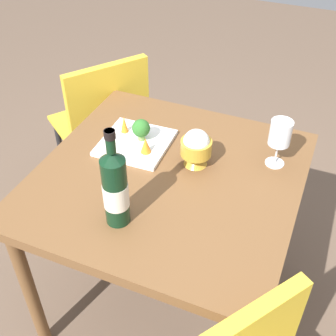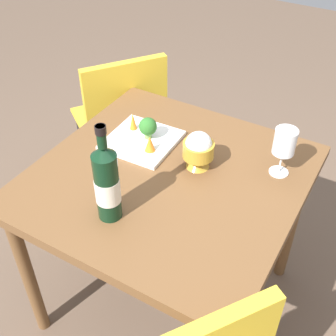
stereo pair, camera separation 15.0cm
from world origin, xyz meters
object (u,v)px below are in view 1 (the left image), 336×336
at_px(serving_plate, 135,143).
at_px(wine_glass, 280,134).
at_px(rice_bowl, 196,147).
at_px(chair_by_wall, 105,119).
at_px(carrot_garnish_left, 124,124).
at_px(broccoli_floret, 141,129).
at_px(carrot_garnish_right, 146,145).
at_px(wine_bottle, 115,188).

bearing_deg(serving_plate, wine_glass, 10.12).
height_order(wine_glass, rice_bowl, wine_glass).
height_order(chair_by_wall, rice_bowl, rice_bowl).
xyz_separation_m(serving_plate, carrot_garnish_left, (-0.07, 0.04, 0.04)).
xyz_separation_m(rice_bowl, serving_plate, (-0.25, 0.02, -0.07)).
xyz_separation_m(broccoli_floret, carrot_garnish_left, (-0.08, 0.02, -0.02)).
xyz_separation_m(serving_plate, carrot_garnish_right, (0.07, -0.04, 0.04)).
height_order(wine_bottle, carrot_garnish_right, wine_bottle).
relative_size(wine_glass, broccoli_floret, 2.09).
relative_size(chair_by_wall, carrot_garnish_right, 14.29).
bearing_deg(wine_bottle, chair_by_wall, 123.20).
distance_m(serving_plate, carrot_garnish_right, 0.09).
height_order(chair_by_wall, carrot_garnish_left, chair_by_wall).
distance_m(wine_bottle, wine_glass, 0.60).
bearing_deg(chair_by_wall, serving_plate, -99.75).
height_order(wine_glass, carrot_garnish_left, wine_glass).
bearing_deg(wine_glass, carrot_garnish_right, -162.99).
xyz_separation_m(carrot_garnish_left, carrot_garnish_right, (0.13, -0.09, -0.00)).
height_order(broccoli_floret, carrot_garnish_right, broccoli_floret).
bearing_deg(wine_glass, broccoli_floret, -171.58).
xyz_separation_m(rice_bowl, broccoli_floret, (-0.23, 0.04, -0.01)).
distance_m(wine_bottle, serving_plate, 0.41).
xyz_separation_m(wine_bottle, wine_glass, (0.39, 0.46, -0.00)).
bearing_deg(carrot_garnish_right, carrot_garnish_left, 146.82).
distance_m(chair_by_wall, wine_glass, 0.97).
relative_size(wine_bottle, broccoli_floret, 3.91).
xyz_separation_m(chair_by_wall, wine_bottle, (0.48, -0.73, 0.33)).
height_order(carrot_garnish_left, carrot_garnish_right, carrot_garnish_left).
xyz_separation_m(chair_by_wall, broccoli_floret, (0.37, -0.34, 0.26)).
xyz_separation_m(chair_by_wall, carrot_garnish_left, (0.29, -0.32, 0.25)).
bearing_deg(rice_bowl, carrot_garnish_left, 169.04).
height_order(chair_by_wall, broccoli_floret, chair_by_wall).
bearing_deg(carrot_garnish_left, broccoli_floret, -14.85).
bearing_deg(wine_bottle, rice_bowl, 70.41).
height_order(chair_by_wall, serving_plate, chair_by_wall).
xyz_separation_m(rice_bowl, carrot_garnish_right, (-0.18, -0.02, -0.03)).
xyz_separation_m(chair_by_wall, rice_bowl, (0.61, -0.38, 0.27)).
relative_size(serving_plate, carrot_garnish_left, 3.74).
relative_size(broccoli_floret, carrot_garnish_right, 1.44).
relative_size(chair_by_wall, wine_glass, 4.75).
bearing_deg(serving_plate, broccoli_floret, 46.08).
xyz_separation_m(wine_glass, serving_plate, (-0.51, -0.09, -0.12)).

